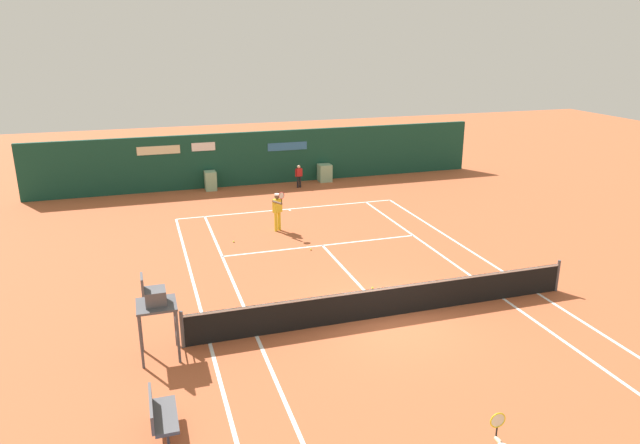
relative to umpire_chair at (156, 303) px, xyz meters
name	(u,v)px	position (x,y,z in m)	size (l,w,h in m)	color
ground_plane	(380,308)	(6.62, 0.86, -1.54)	(80.00, 80.00, 0.01)	#B25633
tennis_net	(389,301)	(6.62, 0.28, -1.03)	(12.10, 0.10, 1.07)	#4C4C51
sponsor_back_wall	(264,159)	(6.63, 17.26, -0.11)	(25.00, 1.02, 2.95)	#144233
umpire_chair	(156,303)	(0.00, 0.00, 0.00)	(1.00, 1.00, 2.32)	#47474C
player_bench	(160,413)	(-0.14, -3.21, -1.03)	(0.54, 1.30, 0.88)	#38383D
player_on_baseline	(278,209)	(5.36, 9.00, -0.55)	(0.49, 0.86, 1.86)	yellow
ball_kid_left_post	(299,175)	(8.21, 15.83, -0.82)	(0.42, 0.18, 1.25)	black
tennis_ball_mid_court	(311,249)	(6.02, 6.31, -1.51)	(0.07, 0.07, 0.07)	#CCE033
tennis_ball_by_sideline	(234,242)	(3.30, 8.11, -1.51)	(0.07, 0.07, 0.07)	#CCE033
tennis_ball_near_service_line	(372,288)	(6.92, 2.24, -1.51)	(0.07, 0.07, 0.07)	#CCE033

